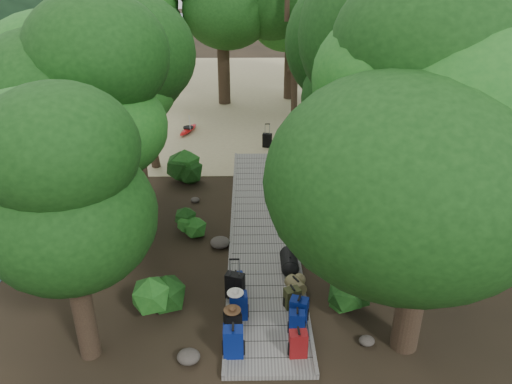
{
  "coord_description": "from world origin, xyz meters",
  "views": [
    {
      "loc": [
        -0.41,
        -12.39,
        8.01
      ],
      "look_at": [
        -0.19,
        1.64,
        1.0
      ],
      "focal_mm": 35.0,
      "sensor_mm": 36.0,
      "label": 1
    }
  ],
  "objects_px": {
    "backpack_right_a": "(298,343)",
    "backpack_right_d": "(292,297)",
    "backpack_right_b": "(297,321)",
    "backpack_right_c": "(299,309)",
    "suitcase_on_boardwalk": "(235,286)",
    "kayak": "(188,129)",
    "backpack_left_b": "(233,322)",
    "duffel_right_khaki": "(296,285)",
    "lone_suitcase_on_sand": "(267,140)",
    "backpack_left_a": "(233,341)",
    "sun_lounger": "(327,130)",
    "duffel_right_black": "(289,261)",
    "backpack_left_c": "(239,305)",
    "backpack_left_d": "(237,281)"
  },
  "relations": [
    {
      "from": "backpack_right_a",
      "to": "kayak",
      "type": "relative_size",
      "value": 0.19
    },
    {
      "from": "backpack_left_d",
      "to": "duffel_right_black",
      "type": "xyz_separation_m",
      "value": [
        1.4,
        0.87,
        -0.03
      ]
    },
    {
      "from": "kayak",
      "to": "backpack_left_b",
      "type": "bearing_deg",
      "value": -62.51
    },
    {
      "from": "duffel_right_khaki",
      "to": "backpack_left_d",
      "type": "bearing_deg",
      "value": 148.75
    },
    {
      "from": "backpack_right_a",
      "to": "suitcase_on_boardwalk",
      "type": "xyz_separation_m",
      "value": [
        -1.38,
        1.96,
        0.01
      ]
    },
    {
      "from": "backpack_right_d",
      "to": "duffel_right_black",
      "type": "relative_size",
      "value": 0.76
    },
    {
      "from": "backpack_right_b",
      "to": "backpack_right_c",
      "type": "bearing_deg",
      "value": 82.96
    },
    {
      "from": "backpack_left_b",
      "to": "duffel_right_black",
      "type": "distance_m",
      "value": 2.91
    },
    {
      "from": "backpack_left_c",
      "to": "duffel_right_black",
      "type": "xyz_separation_m",
      "value": [
        1.33,
        1.95,
        -0.14
      ]
    },
    {
      "from": "backpack_right_a",
      "to": "lone_suitcase_on_sand",
      "type": "xyz_separation_m",
      "value": [
        -0.21,
        12.43,
        -0.13
      ]
    },
    {
      "from": "backpack_right_c",
      "to": "sun_lounger",
      "type": "xyz_separation_m",
      "value": [
        2.49,
        12.7,
        -0.13
      ]
    },
    {
      "from": "backpack_right_d",
      "to": "backpack_left_d",
      "type": "bearing_deg",
      "value": 133.7
    },
    {
      "from": "backpack_left_c",
      "to": "backpack_right_b",
      "type": "height_order",
      "value": "backpack_left_c"
    },
    {
      "from": "backpack_left_c",
      "to": "suitcase_on_boardwalk",
      "type": "relative_size",
      "value": 1.09
    },
    {
      "from": "backpack_left_b",
      "to": "kayak",
      "type": "bearing_deg",
      "value": 84.26
    },
    {
      "from": "backpack_left_b",
      "to": "backpack_left_c",
      "type": "distance_m",
      "value": 0.58
    },
    {
      "from": "backpack_right_d",
      "to": "sun_lounger",
      "type": "distance_m",
      "value": 12.44
    },
    {
      "from": "backpack_right_b",
      "to": "duffel_right_khaki",
      "type": "distance_m",
      "value": 1.52
    },
    {
      "from": "suitcase_on_boardwalk",
      "to": "backpack_right_b",
      "type": "bearing_deg",
      "value": -23.23
    },
    {
      "from": "duffel_right_black",
      "to": "backpack_left_a",
      "type": "bearing_deg",
      "value": -114.62
    },
    {
      "from": "backpack_right_b",
      "to": "sun_lounger",
      "type": "xyz_separation_m",
      "value": [
        2.57,
        13.09,
        -0.1
      ]
    },
    {
      "from": "backpack_right_d",
      "to": "backpack_right_c",
      "type": "bearing_deg",
      "value": -97.48
    },
    {
      "from": "backpack_right_d",
      "to": "kayak",
      "type": "distance_m",
      "value": 13.36
    },
    {
      "from": "backpack_right_a",
      "to": "suitcase_on_boardwalk",
      "type": "bearing_deg",
      "value": 122.61
    },
    {
      "from": "suitcase_on_boardwalk",
      "to": "kayak",
      "type": "relative_size",
      "value": 0.2
    },
    {
      "from": "suitcase_on_boardwalk",
      "to": "sun_lounger",
      "type": "relative_size",
      "value": 0.35
    },
    {
      "from": "backpack_right_c",
      "to": "sun_lounger",
      "type": "relative_size",
      "value": 0.35
    },
    {
      "from": "backpack_left_c",
      "to": "backpack_right_a",
      "type": "distance_m",
      "value": 1.76
    },
    {
      "from": "backpack_left_b",
      "to": "backpack_left_c",
      "type": "height_order",
      "value": "backpack_left_c"
    },
    {
      "from": "backpack_left_d",
      "to": "backpack_right_d",
      "type": "relative_size",
      "value": 0.92
    },
    {
      "from": "backpack_left_a",
      "to": "suitcase_on_boardwalk",
      "type": "xyz_separation_m",
      "value": [
        -0.01,
        1.94,
        -0.05
      ]
    },
    {
      "from": "kayak",
      "to": "backpack_left_a",
      "type": "bearing_deg",
      "value": -62.83
    },
    {
      "from": "backpack_left_b",
      "to": "suitcase_on_boardwalk",
      "type": "bearing_deg",
      "value": 73.23
    },
    {
      "from": "backpack_right_a",
      "to": "suitcase_on_boardwalk",
      "type": "height_order",
      "value": "suitcase_on_boardwalk"
    },
    {
      "from": "backpack_right_b",
      "to": "lone_suitcase_on_sand",
      "type": "relative_size",
      "value": 1.04
    },
    {
      "from": "backpack_right_d",
      "to": "kayak",
      "type": "height_order",
      "value": "backpack_right_d"
    },
    {
      "from": "backpack_left_a",
      "to": "backpack_right_c",
      "type": "bearing_deg",
      "value": 34.63
    },
    {
      "from": "backpack_right_b",
      "to": "suitcase_on_boardwalk",
      "type": "distance_m",
      "value": 1.91
    },
    {
      "from": "backpack_right_c",
      "to": "lone_suitcase_on_sand",
      "type": "relative_size",
      "value": 1.13
    },
    {
      "from": "backpack_right_a",
      "to": "backpack_right_d",
      "type": "relative_size",
      "value": 1.21
    },
    {
      "from": "backpack_right_b",
      "to": "backpack_right_c",
      "type": "height_order",
      "value": "backpack_right_c"
    },
    {
      "from": "backpack_right_c",
      "to": "suitcase_on_boardwalk",
      "type": "relative_size",
      "value": 1.0
    },
    {
      "from": "duffel_right_black",
      "to": "backpack_left_c",
      "type": "bearing_deg",
      "value": -124.6
    },
    {
      "from": "backpack_left_c",
      "to": "backpack_right_b",
      "type": "bearing_deg",
      "value": -27.2
    },
    {
      "from": "backpack_left_b",
      "to": "backpack_right_d",
      "type": "relative_size",
      "value": 1.23
    },
    {
      "from": "lone_suitcase_on_sand",
      "to": "backpack_left_b",
      "type": "bearing_deg",
      "value": -79.88
    },
    {
      "from": "backpack_right_a",
      "to": "backpack_right_b",
      "type": "relative_size",
      "value": 1.06
    },
    {
      "from": "backpack_left_b",
      "to": "backpack_right_d",
      "type": "xyz_separation_m",
      "value": [
        1.4,
        0.96,
        -0.06
      ]
    },
    {
      "from": "lone_suitcase_on_sand",
      "to": "backpack_left_a",
      "type": "bearing_deg",
      "value": -79.45
    },
    {
      "from": "duffel_right_khaki",
      "to": "backpack_right_c",
      "type": "bearing_deg",
      "value": -118.31
    }
  ]
}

